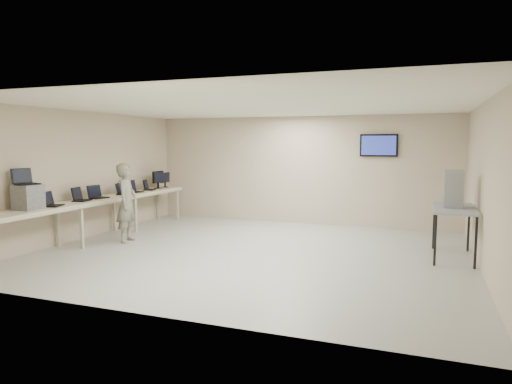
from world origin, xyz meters
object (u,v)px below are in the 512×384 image
(equipment_box, at_px, (28,197))
(soldier, at_px, (127,203))
(workbench, at_px, (99,202))
(side_table, at_px, (454,211))

(equipment_box, bearing_deg, soldier, 65.34)
(workbench, height_order, soldier, soldier)
(workbench, relative_size, equipment_box, 13.35)
(workbench, relative_size, side_table, 3.84)
(workbench, distance_m, side_table, 7.24)
(soldier, relative_size, side_table, 1.07)
(equipment_box, relative_size, side_table, 0.29)
(side_table, bearing_deg, workbench, -173.30)
(workbench, xyz_separation_m, equipment_box, (-0.06, -1.83, 0.30))
(soldier, height_order, side_table, soldier)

